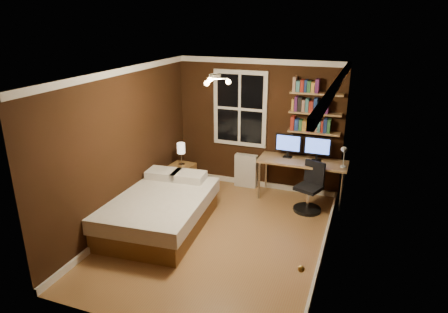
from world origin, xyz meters
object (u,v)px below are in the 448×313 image
(monitor_right, at_px, (317,149))
(desk_lamp, at_px, (344,157))
(bedside_lamp, at_px, (181,154))
(monitor_left, at_px, (288,146))
(nightstand, at_px, (182,178))
(office_chair, at_px, (309,193))
(bed, at_px, (160,210))
(radiator, at_px, (246,171))
(desk, at_px, (302,164))

(monitor_right, height_order, desk_lamp, monitor_right)
(bedside_lamp, relative_size, monitor_left, 0.91)
(nightstand, bearing_deg, bedside_lamp, 0.00)
(nightstand, xyz_separation_m, office_chair, (2.44, 0.02, 0.05))
(desk_lamp, bearing_deg, bed, -147.71)
(bed, relative_size, monitor_right, 4.44)
(bedside_lamp, height_order, monitor_right, monitor_right)
(nightstand, relative_size, monitor_right, 1.12)
(bed, bearing_deg, nightstand, 96.76)
(monitor_left, bearing_deg, radiator, 171.73)
(bedside_lamp, bearing_deg, radiator, 30.07)
(bed, distance_m, radiator, 2.19)
(desk, bearing_deg, bedside_lamp, -168.96)
(radiator, distance_m, monitor_right, 1.51)
(bed, xyz_separation_m, desk, (1.94, 1.83, 0.40))
(office_chair, bearing_deg, monitor_right, 108.87)
(bedside_lamp, xyz_separation_m, office_chair, (2.44, 0.02, -0.43))
(monitor_left, xyz_separation_m, office_chair, (0.51, -0.49, -0.66))
(radiator, relative_size, monitor_left, 1.39)
(desk_lamp, height_order, office_chair, desk_lamp)
(bedside_lamp, distance_m, desk_lamp, 2.95)
(desk, distance_m, monitor_right, 0.38)
(bed, height_order, desk_lamp, desk_lamp)
(bed, xyz_separation_m, nightstand, (-0.29, 1.40, -0.02))
(nightstand, height_order, monitor_left, monitor_left)
(office_chair, bearing_deg, bed, -125.75)
(bedside_lamp, xyz_separation_m, monitor_right, (2.46, 0.51, 0.22))
(bedside_lamp, xyz_separation_m, desk, (2.22, 0.43, -0.06))
(desk, bearing_deg, monitor_left, 164.92)
(desk, height_order, desk_lamp, desk_lamp)
(bed, relative_size, desk, 1.33)
(bedside_lamp, height_order, desk, bedside_lamp)
(nightstand, height_order, radiator, radiator)
(bedside_lamp, height_order, monitor_left, monitor_left)
(monitor_right, bearing_deg, nightstand, -168.20)
(desk, bearing_deg, nightstand, -168.96)
(bedside_lamp, bearing_deg, office_chair, 0.52)
(monitor_left, distance_m, desk_lamp, 1.03)
(desk, distance_m, desk_lamp, 0.78)
(nightstand, distance_m, office_chair, 2.44)
(nightstand, xyz_separation_m, monitor_right, (2.46, 0.51, 0.71))
(desk, xyz_separation_m, desk_lamp, (0.71, -0.16, 0.28))
(bed, height_order, monitor_right, monitor_right)
(radiator, xyz_separation_m, desk_lamp, (1.84, -0.36, 0.64))
(bedside_lamp, distance_m, office_chair, 2.48)
(desk, distance_m, office_chair, 0.60)
(desk, height_order, monitor_left, monitor_left)
(desk, bearing_deg, bed, -136.56)
(desk, xyz_separation_m, monitor_right, (0.23, 0.08, 0.28))
(bed, xyz_separation_m, monitor_left, (1.64, 1.91, 0.69))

